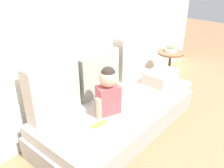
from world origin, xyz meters
TOP-DOWN VIEW (x-y plane):
  - ground_plane at (0.00, 0.00)m, footprint 12.00×12.00m
  - back_wall at (0.00, 0.54)m, footprint 5.12×0.10m
  - couch at (0.00, 0.00)m, footprint 1.92×0.83m
  - throw_pillow_left at (-0.60, 0.31)m, footprint 0.52×0.16m
  - throw_pillow_center at (0.00, 0.31)m, footprint 0.55×0.16m
  - throw_pillow_right at (0.60, 0.31)m, footprint 0.48×0.16m
  - toddler at (-0.23, -0.05)m, footprint 0.33×0.22m
  - banana at (-0.45, -0.13)m, footprint 0.18×0.08m
  - folded_blanket at (0.68, -0.10)m, footprint 0.40×0.28m
  - side_table at (1.36, 0.14)m, footprint 0.38×0.38m
  - fruit_bowl at (1.36, 0.14)m, footprint 0.17×0.17m

SIDE VIEW (x-z plane):
  - ground_plane at x=0.00m, z-range 0.00..0.00m
  - couch at x=0.00m, z-range 0.00..0.35m
  - banana at x=-0.45m, z-range 0.36..0.40m
  - side_table at x=1.36m, z-range 0.14..0.65m
  - folded_blanket at x=0.68m, z-range 0.36..0.50m
  - fruit_bowl at x=1.36m, z-range 0.50..0.60m
  - throw_pillow_center at x=0.00m, z-range 0.36..0.83m
  - toddler at x=-0.23m, z-range 0.36..0.85m
  - throw_pillow_right at x=0.60m, z-range 0.36..0.89m
  - throw_pillow_left at x=-0.60m, z-range 0.36..0.90m
  - back_wall at x=0.00m, z-range 0.00..2.32m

